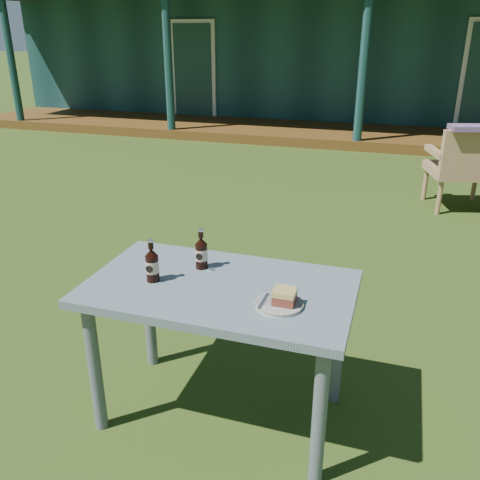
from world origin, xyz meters
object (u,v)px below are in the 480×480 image
(cola_bottle_near, at_px, (201,253))
(plate, at_px, (279,304))
(cake_slice, at_px, (285,296))
(cola_bottle_far, at_px, (152,265))
(cafe_table, at_px, (220,304))
(armchair_left, at_px, (465,164))

(cola_bottle_near, bearing_deg, plate, -28.65)
(cake_slice, bearing_deg, cola_bottle_far, 176.08)
(cafe_table, relative_size, cake_slice, 13.04)
(cake_slice, xyz_separation_m, armchair_left, (1.04, 3.85, -0.27))
(cafe_table, distance_m, armchair_left, 3.99)
(plate, xyz_separation_m, armchair_left, (1.06, 3.85, -0.23))
(cola_bottle_near, bearing_deg, cake_slice, -27.22)
(armchair_left, bearing_deg, plate, -105.35)
(cafe_table, relative_size, cola_bottle_near, 6.02)
(cola_bottle_near, distance_m, cola_bottle_far, 0.25)
(cafe_table, distance_m, cola_bottle_near, 0.27)
(plate, relative_size, cola_bottle_near, 1.02)
(cola_bottle_far, xyz_separation_m, armchair_left, (1.66, 3.81, -0.31))
(plate, xyz_separation_m, cola_bottle_near, (-0.44, 0.24, 0.07))
(plate, distance_m, cake_slice, 0.04)
(plate, xyz_separation_m, cake_slice, (0.02, 0.00, 0.04))
(cafe_table, height_order, plate, plate)
(cola_bottle_far, bearing_deg, armchair_left, 66.44)
(cola_bottle_near, xyz_separation_m, armchair_left, (1.50, 3.61, -0.31))
(cola_bottle_near, xyz_separation_m, cola_bottle_far, (-0.16, -0.20, 0.00))
(armchair_left, bearing_deg, cola_bottle_near, -112.56)
(cafe_table, height_order, cake_slice, cake_slice)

